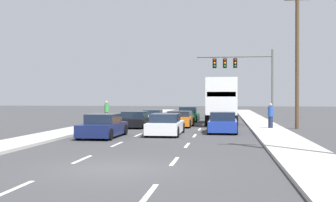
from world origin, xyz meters
The scene contains 16 objects.
ground_plane centered at (0.00, 25.00, 0.00)m, with size 140.00×140.00×0.00m, color #3D3D3F.
sidewalk_right centered at (6.43, 20.00, 0.07)m, with size 2.37×80.00×0.14m, color #B2AFA8.
sidewalk_left centered at (-6.43, 20.00, 0.07)m, with size 2.37×80.00×0.14m, color #B2AFA8.
lane_markings centered at (0.00, 21.76, 0.00)m, with size 3.54×62.00×0.01m.
car_silver centered at (-3.15, 25.52, 0.53)m, with size 1.91×4.12×1.12m.
car_black centered at (-3.28, 18.02, 0.56)m, with size 2.01×4.13×1.22m.
car_navy centered at (-3.38, 10.09, 0.61)m, with size 1.97×4.35×1.33m.
car_green centered at (0.06, 26.57, 0.63)m, with size 1.86×4.17×1.38m.
car_orange centered at (0.01, 19.26, 0.57)m, with size 2.06×4.05×1.21m.
car_white centered at (-0.08, 12.11, 0.59)m, with size 1.98×4.56×1.29m.
box_truck centered at (3.22, 22.01, 2.13)m, with size 2.57×8.09×3.78m.
car_blue centered at (3.35, 14.23, 0.62)m, with size 1.90×4.31×1.35m.
traffic_signal_mast centered at (4.77, 30.06, 5.28)m, with size 7.67×0.69×7.08m.
utility_pole_mid centered at (8.61, 18.05, 5.09)m, with size 1.80×0.28×9.89m.
pedestrian_near_corner centered at (6.64, 16.94, 1.00)m, with size 0.38×0.38×1.72m.
pedestrian_mid_block centered at (-6.76, 22.53, 1.05)m, with size 0.38×0.38×1.82m.
Camera 1 is at (3.47, -12.99, 2.27)m, focal length 44.86 mm.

